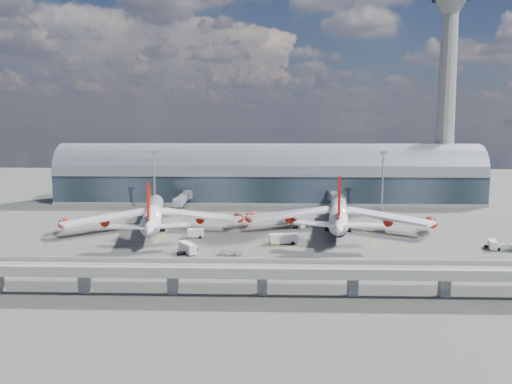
{
  "coord_description": "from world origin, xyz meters",
  "views": [
    {
      "loc": [
        2.17,
        -161.72,
        38.09
      ],
      "look_at": [
        -3.55,
        10.0,
        14.0
      ],
      "focal_mm": 35.0,
      "sensor_mm": 36.0,
      "label": 1
    }
  ],
  "objects_px": {
    "service_truck_0": "(188,248)",
    "service_truck_4": "(288,218)",
    "control_tower": "(447,94)",
    "service_truck_1": "(196,233)",
    "floodlight_mast_left": "(154,178)",
    "service_truck_2": "(284,239)",
    "service_truck_5": "(298,224)",
    "airliner_left": "(153,214)",
    "service_truck_3": "(492,245)",
    "airliner_right": "(338,214)",
    "cargo_train_0": "(231,252)",
    "floodlight_mast_right": "(383,179)",
    "cargo_train_1": "(415,272)"
  },
  "relations": [
    {
      "from": "service_truck_0",
      "to": "service_truck_4",
      "type": "xyz_separation_m",
      "value": [
        30.68,
        47.16,
        0.03
      ]
    },
    {
      "from": "control_tower",
      "to": "service_truck_1",
      "type": "distance_m",
      "value": 145.57
    },
    {
      "from": "floodlight_mast_left",
      "to": "service_truck_1",
      "type": "relative_size",
      "value": 4.9
    },
    {
      "from": "service_truck_2",
      "to": "service_truck_5",
      "type": "relative_size",
      "value": 1.61
    },
    {
      "from": "airliner_left",
      "to": "service_truck_3",
      "type": "bearing_deg",
      "value": -22.66
    },
    {
      "from": "airliner_right",
      "to": "service_truck_5",
      "type": "distance_m",
      "value": 15.09
    },
    {
      "from": "service_truck_4",
      "to": "cargo_train_0",
      "type": "distance_m",
      "value": 51.84
    },
    {
      "from": "service_truck_1",
      "to": "service_truck_3",
      "type": "relative_size",
      "value": 0.89
    },
    {
      "from": "service_truck_3",
      "to": "service_truck_4",
      "type": "height_order",
      "value": "service_truck_4"
    },
    {
      "from": "service_truck_2",
      "to": "control_tower",
      "type": "bearing_deg",
      "value": -51.88
    },
    {
      "from": "floodlight_mast_left",
      "to": "airliner_left",
      "type": "relative_size",
      "value": 0.38
    },
    {
      "from": "control_tower",
      "to": "service_truck_2",
      "type": "bearing_deg",
      "value": -131.06
    },
    {
      "from": "floodlight_mast_right",
      "to": "cargo_train_0",
      "type": "bearing_deg",
      "value": -127.78
    },
    {
      "from": "service_truck_2",
      "to": "cargo_train_0",
      "type": "distance_m",
      "value": 20.76
    },
    {
      "from": "service_truck_0",
      "to": "service_truck_2",
      "type": "relative_size",
      "value": 0.82
    },
    {
      "from": "control_tower",
      "to": "service_truck_0",
      "type": "relative_size",
      "value": 13.64
    },
    {
      "from": "control_tower",
      "to": "floodlight_mast_left",
      "type": "relative_size",
      "value": 4.01
    },
    {
      "from": "control_tower",
      "to": "service_truck_1",
      "type": "relative_size",
      "value": 19.62
    },
    {
      "from": "airliner_left",
      "to": "service_truck_0",
      "type": "distance_m",
      "value": 34.98
    },
    {
      "from": "service_truck_0",
      "to": "service_truck_2",
      "type": "xyz_separation_m",
      "value": [
        28.32,
        12.38,
        0.08
      ]
    },
    {
      "from": "control_tower",
      "to": "cargo_train_1",
      "type": "relative_size",
      "value": 9.32
    },
    {
      "from": "service_truck_1",
      "to": "cargo_train_0",
      "type": "distance_m",
      "value": 25.64
    },
    {
      "from": "service_truck_4",
      "to": "cargo_train_1",
      "type": "bearing_deg",
      "value": -40.97
    },
    {
      "from": "airliner_left",
      "to": "cargo_train_1",
      "type": "relative_size",
      "value": 6.11
    },
    {
      "from": "service_truck_5",
      "to": "cargo_train_1",
      "type": "relative_size",
      "value": 0.52
    },
    {
      "from": "airliner_right",
      "to": "floodlight_mast_right",
      "type": "bearing_deg",
      "value": 67.06
    },
    {
      "from": "service_truck_1",
      "to": "airliner_right",
      "type": "bearing_deg",
      "value": -77.85
    },
    {
      "from": "service_truck_5",
      "to": "cargo_train_0",
      "type": "bearing_deg",
      "value": -154.43
    },
    {
      "from": "floodlight_mast_left",
      "to": "service_truck_2",
      "type": "xyz_separation_m",
      "value": [
        55.74,
        -62.98,
        -11.95
      ]
    },
    {
      "from": "airliner_left",
      "to": "cargo_train_1",
      "type": "bearing_deg",
      "value": -43.42
    },
    {
      "from": "floodlight_mast_left",
      "to": "service_truck_3",
      "type": "xyz_separation_m",
      "value": [
        118.85,
        -67.33,
        -12.26
      ]
    },
    {
      "from": "floodlight_mast_right",
      "to": "service_truck_4",
      "type": "distance_m",
      "value": 51.92
    },
    {
      "from": "service_truck_3",
      "to": "cargo_train_0",
      "type": "height_order",
      "value": "service_truck_3"
    },
    {
      "from": "control_tower",
      "to": "airliner_left",
      "type": "bearing_deg",
      "value": -149.6
    },
    {
      "from": "control_tower",
      "to": "floodlight_mast_right",
      "type": "height_order",
      "value": "control_tower"
    },
    {
      "from": "floodlight_mast_right",
      "to": "cargo_train_0",
      "type": "distance_m",
      "value": 98.16
    },
    {
      "from": "floodlight_mast_left",
      "to": "airliner_right",
      "type": "distance_m",
      "value": 86.69
    },
    {
      "from": "cargo_train_1",
      "to": "service_truck_5",
      "type": "bearing_deg",
      "value": 40.64
    },
    {
      "from": "floodlight_mast_left",
      "to": "service_truck_4",
      "type": "xyz_separation_m",
      "value": [
        58.09,
        -28.2,
        -12.0
      ]
    },
    {
      "from": "control_tower",
      "to": "service_truck_3",
      "type": "bearing_deg",
      "value": -99.62
    },
    {
      "from": "service_truck_0",
      "to": "cargo_train_0",
      "type": "xyz_separation_m",
      "value": [
        12.96,
        -1.56,
        -0.83
      ]
    },
    {
      "from": "airliner_right",
      "to": "service_truck_2",
      "type": "xyz_separation_m",
      "value": [
        -19.91,
        -21.38,
        -4.13
      ]
    },
    {
      "from": "airliner_right",
      "to": "cargo_train_0",
      "type": "xyz_separation_m",
      "value": [
        -35.28,
        -35.31,
        -5.04
      ]
    },
    {
      "from": "service_truck_1",
      "to": "cargo_train_0",
      "type": "xyz_separation_m",
      "value": [
        13.73,
        -21.64,
        -0.72
      ]
    },
    {
      "from": "service_truck_2",
      "to": "cargo_train_0",
      "type": "height_order",
      "value": "service_truck_2"
    },
    {
      "from": "cargo_train_0",
      "to": "cargo_train_1",
      "type": "bearing_deg",
      "value": -119.53
    },
    {
      "from": "floodlight_mast_left",
      "to": "service_truck_5",
      "type": "bearing_deg",
      "value": -31.84
    },
    {
      "from": "floodlight_mast_right",
      "to": "service_truck_1",
      "type": "bearing_deg",
      "value": -143.0
    },
    {
      "from": "floodlight_mast_left",
      "to": "service_truck_5",
      "type": "height_order",
      "value": "floodlight_mast_left"
    },
    {
      "from": "airliner_right",
      "to": "cargo_train_1",
      "type": "xyz_separation_m",
      "value": [
        12.48,
        -52.86,
        -4.86
      ]
    }
  ]
}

